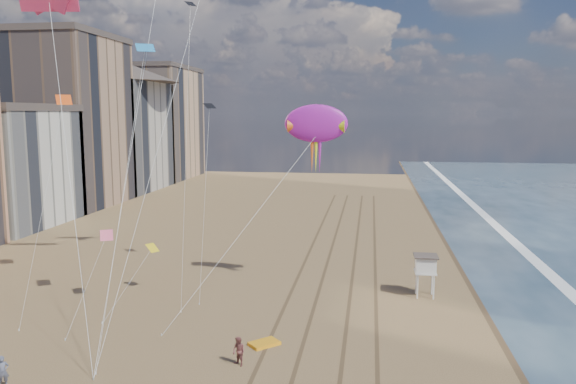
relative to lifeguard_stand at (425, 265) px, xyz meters
The scene contains 10 objects.
wet_sand 13.19m from the lifeguard_stand, 47.84° to the left, with size 260.00×260.00×0.00m, color #42301E.
foam 16.25m from the lifeguard_stand, 36.62° to the left, with size 260.00×260.00×0.00m, color white.
tracks 8.30m from the lifeguard_stand, behind, with size 7.68×120.00×0.01m.
buildings 67.05m from the lifeguard_stand, 147.93° to the left, with size 34.72×131.35×29.00m.
lifeguard_stand is the anchor object (origin of this frame).
grounded_kite 17.08m from the lifeguard_stand, 134.19° to the right, with size 1.97×1.25×0.22m, color orange.
show_kite 15.25m from the lifeguard_stand, behind, with size 7.38×6.25×20.35m.
kite_flyer_a 32.57m from the lifeguard_stand, 141.76° to the right, with size 0.68×0.45×1.86m, color #54586C.
kite_flyer_b 20.09m from the lifeguard_stand, 129.54° to the right, with size 0.90×0.70×1.85m, color brown.
small_kites 28.09m from the lifeguard_stand, 167.41° to the right, with size 12.74×20.89×22.21m.
Camera 1 is at (5.55, -17.43, 15.65)m, focal length 35.00 mm.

